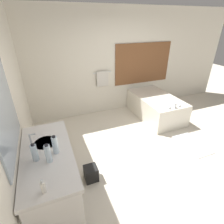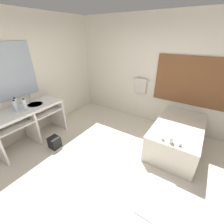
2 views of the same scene
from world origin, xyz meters
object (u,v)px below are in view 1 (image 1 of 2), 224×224
water_bottle_3 (35,153)px  soap_dispenser (43,187)px  water_bottle_2 (48,153)px  waste_bin (91,173)px  water_bottle_1 (55,145)px  bathtub (155,106)px

water_bottle_3 → soap_dispenser: size_ratio=1.46×
water_bottle_2 → waste_bin: bearing=28.5°
soap_dispenser → water_bottle_1: bearing=72.7°
waste_bin → soap_dispenser: bearing=-131.3°
soap_dispenser → waste_bin: soap_dispenser is taller
bathtub → waste_bin: bathtub is taller
bathtub → water_bottle_1: bearing=-148.8°
water_bottle_1 → water_bottle_3: bearing=-168.5°
water_bottle_3 → waste_bin: size_ratio=0.95×
bathtub → water_bottle_3: bearing=-150.2°
water_bottle_1 → waste_bin: water_bottle_1 is taller
water_bottle_2 → water_bottle_3: water_bottle_2 is taller
water_bottle_2 → soap_dispenser: size_ratio=1.55×
water_bottle_3 → soap_dispenser: water_bottle_3 is taller
bathtub → soap_dispenser: bearing=-142.6°
water_bottle_1 → water_bottle_2: 0.16m
water_bottle_2 → water_bottle_3: size_ratio=1.06×
water_bottle_3 → waste_bin: (0.71, 0.22, -0.85)m
soap_dispenser → water_bottle_3: bearing=97.7°
water_bottle_1 → water_bottle_2: bearing=-124.8°
bathtub → water_bottle_3: (-2.92, -1.68, 0.65)m
bathtub → water_bottle_3: size_ratio=6.71×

